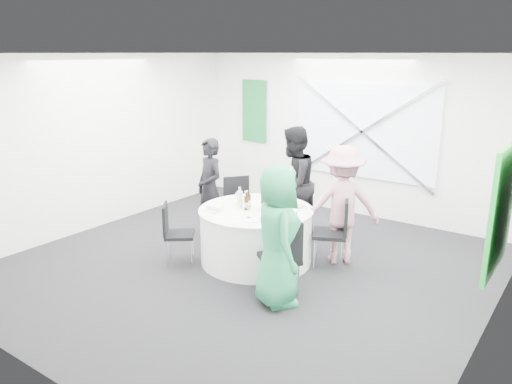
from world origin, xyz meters
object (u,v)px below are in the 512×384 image
Objects in this scene: person_woman_pink at (342,205)px; banquet_table at (256,235)px; chair_back at (294,206)px; person_man_back at (293,184)px; chair_back_right at (336,227)px; clear_water_bottle at (240,199)px; chair_front_left at (174,229)px; chair_front_right at (282,254)px; person_woman_green at (278,236)px; person_man_back_left at (210,188)px; green_water_bottle at (270,202)px; chair_back_left at (238,202)px.

banquet_table is at bearing 0.00° from person_woman_pink.
person_woman_pink is (0.97, -0.36, 0.29)m from chair_back.
chair_back is 0.35m from person_man_back.
chair_back_right is 1.36m from clear_water_bottle.
clear_water_bottle is (-0.20, -1.11, 0.34)m from chair_back.
chair_front_left is 1.98m from person_man_back.
chair_back_right is at bearing -31.56° from chair_back.
person_man_back is at bearing -112.94° from chair_front_right.
person_woman_green is at bearing 23.29° from person_man_back.
person_man_back is (-0.03, 0.01, 0.35)m from chair_back.
green_water_bottle is (1.41, -0.41, 0.12)m from person_man_back_left.
person_man_back reaches higher than chair_back_right.
chair_back_left is 3.28× the size of clear_water_bottle.
chair_back is 1.18m from clear_water_bottle.
green_water_bottle is at bearing -78.33° from chair_back.
person_man_back_left is at bearing -29.52° from person_woman_pink.
chair_back_left is 0.54× the size of person_man_back.
person_man_back_left is (-2.08, 1.16, 0.21)m from chair_front_right.
person_man_back_left is 0.95× the size of person_woman_pink.
chair_back_left reaches higher than chair_back.
person_woman_pink is (1.01, -0.38, -0.06)m from person_man_back.
chair_back_right is 2.20m from chair_front_left.
person_woman_green is (-0.10, -1.28, 0.25)m from chair_back_right.
person_woman_pink is at bearing -91.49° from chair_front_left.
person_man_back_left reaches higher than chair_back.
person_man_back_left is at bearing -79.95° from chair_front_right.
green_water_bottle reaches higher than banquet_table.
chair_front_right is at bearing 51.33° from person_woman_pink.
green_water_bottle is (0.27, -1.03, 0.01)m from person_man_back.
person_woman_pink is (0.07, 1.40, 0.25)m from chair_front_right.
person_woman_green is 1.35m from clear_water_bottle.
person_man_back reaches higher than person_woman_pink.
chair_front_left is at bearing -135.39° from clear_water_bottle.
person_man_back_left is at bearing 11.67° from person_woman_green.
person_man_back is (-0.94, 1.78, 0.31)m from chair_front_right.
person_woman_pink is at bearing -49.36° from person_woman_green.
chair_back is 1.10m from green_water_bottle.
person_man_back is at bearing 153.98° from chair_back.
person_woman_green is at bearing -11.00° from person_man_back_left.
chair_back_left is at bearing -153.87° from chair_back.
chair_front_right is (0.88, -0.72, 0.18)m from banquet_table.
person_man_back_left is (-0.33, 1.15, 0.28)m from chair_front_left.
chair_front_right reaches higher than chair_back_left.
person_man_back is at bearing -20.39° from person_woman_green.
clear_water_bottle is at bearing -3.31° from person_woman_pink.
person_woman_pink reaches higher than chair_front_right.
chair_back is 0.51× the size of person_man_back.
green_water_bottle is at bearing -94.59° from chair_front_left.
chair_back_right reaches higher than banquet_table.
person_man_back reaches higher than clear_water_bottle.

